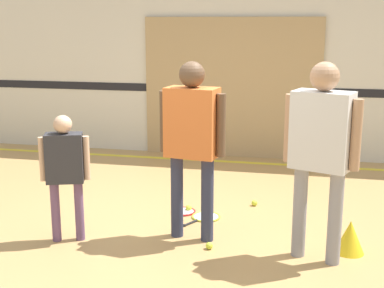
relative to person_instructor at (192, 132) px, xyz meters
name	(u,v)px	position (x,y,z in m)	size (l,w,h in m)	color
ground_plane	(170,234)	(-0.23, 0.06, -1.05)	(16.00, 16.00, 0.00)	tan
wall_back	(223,51)	(-0.23, 3.32, 0.55)	(16.00, 0.07, 3.20)	silver
wall_panel	(231,88)	(-0.09, 3.26, 0.00)	(2.66, 0.05, 2.10)	tan
floor_stripe	(218,161)	(-0.23, 2.90, -1.04)	(14.40, 0.10, 0.01)	yellow
person_instructor	(192,132)	(0.00, 0.00, 0.00)	(0.64, 0.33, 1.69)	#2D334C
person_student_left	(65,164)	(-1.14, -0.29, -0.30)	(0.44, 0.29, 1.21)	#6B4C70
person_student_right	(321,141)	(1.15, -0.23, 0.02)	(0.62, 0.41, 1.72)	gray
racket_spare_on_floor	(183,211)	(-0.25, 0.69, -1.04)	(0.39, 0.48, 0.03)	red
racket_second_spare	(205,217)	(0.02, 0.55, -1.04)	(0.42, 0.52, 0.03)	#C6D838
tennis_ball_near_instructor	(209,246)	(0.21, -0.22, -1.01)	(0.07, 0.07, 0.07)	#CCE038
tennis_ball_by_spare_racket	(189,208)	(-0.19, 0.73, -1.01)	(0.07, 0.07, 0.07)	#CCE038
tennis_ball_stray_left	(254,203)	(0.50, 1.04, -1.01)	(0.07, 0.07, 0.07)	#CCE038
training_cone	(350,237)	(1.46, -0.03, -0.89)	(0.26, 0.26, 0.30)	yellow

